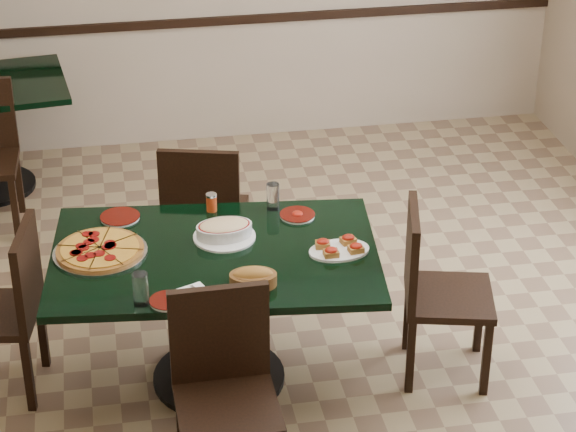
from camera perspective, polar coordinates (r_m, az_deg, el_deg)
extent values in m
plane|color=olive|center=(5.99, -0.61, -6.86)|extent=(5.50, 5.50, 0.00)
cube|color=black|center=(8.01, -3.97, 9.83)|extent=(5.00, 0.03, 0.06)
cube|color=black|center=(5.40, -3.75, -2.05)|extent=(1.66, 1.17, 0.04)
cylinder|color=black|center=(5.60, -3.63, -5.34)|extent=(0.13, 0.13, 0.71)
cylinder|color=black|center=(5.80, -3.52, -8.13)|extent=(0.67, 0.67, 0.03)
cube|color=black|center=(6.36, -4.18, 0.09)|extent=(0.53, 0.53, 0.04)
cube|color=black|center=(6.06, -4.53, 1.30)|extent=(0.43, 0.15, 0.47)
cube|color=black|center=(6.61, -2.26, -0.97)|extent=(0.05, 0.05, 0.43)
cube|color=black|center=(6.29, -2.64, -2.67)|extent=(0.05, 0.05, 0.43)
cube|color=black|center=(6.66, -5.48, -0.85)|extent=(0.05, 0.05, 0.43)
cube|color=black|center=(6.34, -6.03, -2.52)|extent=(0.05, 0.05, 0.43)
cube|color=black|center=(4.89, -3.09, -9.71)|extent=(0.44, 0.44, 0.04)
cube|color=black|center=(4.90, -3.51, -5.96)|extent=(0.44, 0.05, 0.47)
cube|color=black|center=(5.17, -5.44, -10.69)|extent=(0.04, 0.04, 0.43)
cube|color=black|center=(5.21, -1.24, -10.23)|extent=(0.04, 0.04, 0.43)
cube|color=black|center=(5.66, 8.18, -4.11)|extent=(0.52, 0.52, 0.04)
cube|color=black|center=(5.51, 6.33, -1.87)|extent=(0.14, 0.43, 0.46)
cube|color=black|center=(5.66, 10.04, -7.15)|extent=(0.05, 0.05, 0.42)
cube|color=black|center=(5.62, 6.24, -7.09)|extent=(0.05, 0.05, 0.42)
cube|color=black|center=(5.96, 9.69, -5.05)|extent=(0.05, 0.05, 0.42)
cube|color=black|center=(5.93, 6.10, -4.98)|extent=(0.05, 0.05, 0.42)
cube|color=black|center=(5.50, -13.11, -2.76)|extent=(0.11, 0.42, 0.45)
cube|color=black|center=(5.91, -12.36, -5.77)|extent=(0.05, 0.05, 0.41)
cube|color=black|center=(5.62, -13.05, -7.86)|extent=(0.05, 0.05, 0.41)
cube|color=black|center=(7.08, -13.70, 0.31)|extent=(0.04, 0.04, 0.43)
cube|color=black|center=(7.41, -13.50, 1.67)|extent=(0.04, 0.04, 0.43)
cylinder|color=silver|center=(5.44, -9.51, -1.82)|extent=(0.45, 0.45, 0.01)
cylinder|color=#986321|center=(5.44, -9.52, -1.71)|extent=(0.42, 0.42, 0.02)
cylinder|color=#BF8B28|center=(5.43, -9.53, -1.61)|extent=(0.37, 0.37, 0.01)
cylinder|color=silver|center=(5.51, -3.25, -1.06)|extent=(0.31, 0.31, 0.01)
ellipsoid|color=#CCBF8D|center=(5.47, -3.27, -0.48)|extent=(0.26, 0.18, 0.04)
ellipsoid|color=#976329|center=(5.10, -1.79, -3.01)|extent=(0.20, 0.11, 0.08)
cylinder|color=silver|center=(5.03, -6.13, -4.33)|extent=(0.16, 0.16, 0.01)
cylinder|color=#3E0804|center=(5.03, -6.14, -4.27)|extent=(0.16, 0.16, 0.00)
cylinder|color=silver|center=(5.69, 0.48, 0.03)|extent=(0.18, 0.18, 0.01)
cylinder|color=#3E0804|center=(5.68, 0.48, 0.09)|extent=(0.18, 0.18, 0.00)
ellipsoid|color=#A31B08|center=(5.68, 0.48, 0.12)|extent=(0.05, 0.05, 0.03)
cylinder|color=silver|center=(5.73, -8.53, -0.07)|extent=(0.20, 0.20, 0.01)
cylinder|color=#3E0804|center=(5.73, -8.53, -0.01)|extent=(0.20, 0.20, 0.00)
cube|color=white|center=(5.09, -4.82, -3.92)|extent=(0.18, 0.18, 0.00)
cube|color=silver|center=(5.08, -4.60, -3.86)|extent=(0.06, 0.13, 0.00)
cylinder|color=white|center=(5.73, -0.77, 1.00)|extent=(0.07, 0.07, 0.14)
cylinder|color=white|center=(5.00, -7.49, -3.69)|extent=(0.07, 0.07, 0.15)
cylinder|color=#AF3112|center=(5.74, -3.91, 0.65)|extent=(0.05, 0.05, 0.09)
cylinder|color=silver|center=(5.72, -3.92, 1.06)|extent=(0.06, 0.06, 0.01)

